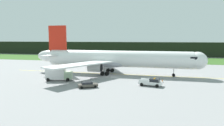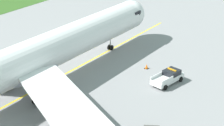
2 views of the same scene
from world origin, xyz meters
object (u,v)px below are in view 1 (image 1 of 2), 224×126
airliner (115,59)px  staff_car (88,85)px  ops_pickup_truck (151,82)px  catering_truck (58,74)px  apron_cone (162,81)px

airliner → staff_car: bearing=-96.8°
ops_pickup_truck → catering_truck: catering_truck is taller
airliner → ops_pickup_truck: airliner is taller
ops_pickup_truck → staff_car: ops_pickup_truck is taller
apron_cone → staff_car: bearing=-149.2°
airliner → staff_car: airliner is taller
ops_pickup_truck → catering_truck: size_ratio=0.79×
ops_pickup_truck → airliner: bearing=129.3°
ops_pickup_truck → apron_cone: (2.52, 4.92, -0.53)m
ops_pickup_truck → apron_cone: size_ratio=7.40×
airliner → catering_truck: airliner is taller
airliner → staff_car: (-2.30, -19.22, -4.02)m
airliner → catering_truck: (-12.47, -13.32, -2.97)m
catering_truck → apron_cone: size_ratio=9.35×
staff_car → ops_pickup_truck: bearing=19.4°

